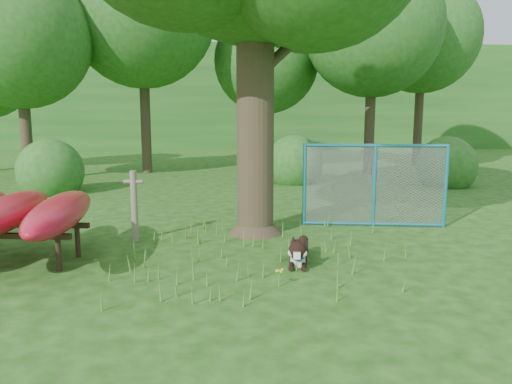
{
  "coord_description": "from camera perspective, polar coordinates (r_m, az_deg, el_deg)",
  "views": [
    {
      "loc": [
        -0.39,
        -6.51,
        2.27
      ],
      "look_at": [
        0.2,
        1.2,
        1.0
      ],
      "focal_mm": 35.0,
      "sensor_mm": 36.0,
      "label": 1
    }
  ],
  "objects": [
    {
      "name": "ground",
      "position": [
        6.91,
        -0.91,
        -9.86
      ],
      "size": [
        80.0,
        80.0,
        0.0
      ],
      "primitive_type": "plane",
      "color": "#18470E",
      "rests_on": "ground"
    },
    {
      "name": "wooden_post",
      "position": [
        8.95,
        -13.75,
        -1.34
      ],
      "size": [
        0.34,
        0.12,
        1.24
      ],
      "rotation": [
        0.0,
        0.0,
        -0.08
      ],
      "color": "#6D6351",
      "rests_on": "ground"
    },
    {
      "name": "husky_dog",
      "position": [
        7.53,
        4.91,
        -6.87
      ],
      "size": [
        0.45,
        1.09,
        0.5
      ],
      "rotation": [
        0.0,
        0.0,
        -0.21
      ],
      "color": "black",
      "rests_on": "ground"
    },
    {
      "name": "fence_section",
      "position": [
        10.02,
        13.36,
        0.74
      ],
      "size": [
        2.77,
        0.51,
        2.72
      ],
      "rotation": [
        0.0,
        0.0,
        -0.16
      ],
      "color": "teal",
      "rests_on": "ground"
    },
    {
      "name": "wildflower_clump",
      "position": [
        6.56,
        2.68,
        -9.15
      ],
      "size": [
        0.11,
        0.1,
        0.24
      ],
      "rotation": [
        0.0,
        0.0,
        -0.05
      ],
      "color": "#52842B",
      "rests_on": "ground"
    },
    {
      "name": "bg_tree_a",
      "position": [
        17.75,
        -25.46,
        15.63
      ],
      "size": [
        4.4,
        4.4,
        6.7
      ],
      "color": "#342A1C",
      "rests_on": "ground"
    },
    {
      "name": "bg_tree_b",
      "position": [
        18.99,
        -12.92,
        19.24
      ],
      "size": [
        5.2,
        5.2,
        8.22
      ],
      "color": "#342A1C",
      "rests_on": "ground"
    },
    {
      "name": "bg_tree_c",
      "position": [
        19.69,
        1.21,
        14.69
      ],
      "size": [
        4.0,
        4.0,
        6.12
      ],
      "color": "#342A1C",
      "rests_on": "ground"
    },
    {
      "name": "bg_tree_d",
      "position": [
        18.54,
        13.24,
        17.83
      ],
      "size": [
        4.8,
        4.8,
        7.5
      ],
      "color": "#342A1C",
      "rests_on": "ground"
    },
    {
      "name": "bg_tree_e",
      "position": [
        22.36,
        18.51,
        16.48
      ],
      "size": [
        4.6,
        4.6,
        7.55
      ],
      "color": "#342A1C",
      "rests_on": "ground"
    },
    {
      "name": "shrub_left",
      "position": [
        14.93,
        -22.29,
        -0.12
      ],
      "size": [
        1.8,
        1.8,
        1.8
      ],
      "primitive_type": "sphere",
      "color": "#215B1D",
      "rests_on": "ground"
    },
    {
      "name": "shrub_right",
      "position": [
        16.23,
        20.82,
        0.68
      ],
      "size": [
        1.8,
        1.8,
        1.8
      ],
      "primitive_type": "sphere",
      "color": "#215B1D",
      "rests_on": "ground"
    },
    {
      "name": "shrub_mid",
      "position": [
        15.86,
        4.35,
        1.08
      ],
      "size": [
        1.8,
        1.8,
        1.8
      ],
      "primitive_type": "sphere",
      "color": "#215B1D",
      "rests_on": "ground"
    },
    {
      "name": "wooded_hillside",
      "position": [
        34.52,
        -3.77,
        10.53
      ],
      "size": [
        80.0,
        12.0,
        6.0
      ],
      "primitive_type": "cube",
      "color": "#215B1D",
      "rests_on": "ground"
    }
  ]
}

